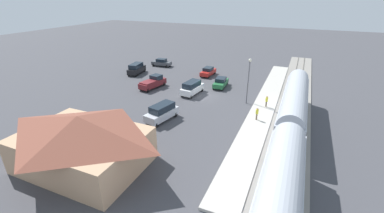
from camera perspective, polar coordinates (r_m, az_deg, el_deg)
ground_plane at (r=42.36m, az=2.59°, el=2.44°), size 200.00×200.00×0.00m
railway_track at (r=39.99m, az=21.66°, el=-0.53°), size 4.80×70.00×0.30m
platform at (r=40.16m, az=16.03°, el=0.47°), size 3.20×46.00×0.30m
passenger_train at (r=25.64m, az=20.64°, el=-7.38°), size 2.93×36.09×4.98m
station_building at (r=26.53m, az=-23.48°, el=-6.98°), size 12.33×8.97×5.35m
pedestrian_on_platform at (r=38.58m, az=16.35°, el=1.28°), size 0.36×0.36×1.71m
pedestrian_waiting_far at (r=34.28m, az=14.34°, el=-1.39°), size 0.36×0.36×1.71m
sedan_red at (r=52.87m, az=3.63°, el=7.84°), size 2.08×4.59×1.74m
suv_black at (r=55.15m, az=-12.34°, el=8.31°), size 2.57×5.11×2.22m
pickup_maroon at (r=46.19m, az=-8.72°, el=5.40°), size 2.90×5.67×2.14m
sedan_charcoal at (r=60.38m, az=-6.84°, el=9.77°), size 4.61×2.49×1.74m
sedan_green at (r=46.36m, az=6.45°, el=5.40°), size 2.03×4.58×1.74m
suv_white at (r=42.65m, az=0.02°, el=4.27°), size 2.52×5.10×2.22m
suv_silver at (r=33.99m, az=-6.75°, el=-1.24°), size 2.97×5.21×2.22m
light_pole_near_platform at (r=38.77m, az=12.58°, el=6.79°), size 0.44×0.44×6.97m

